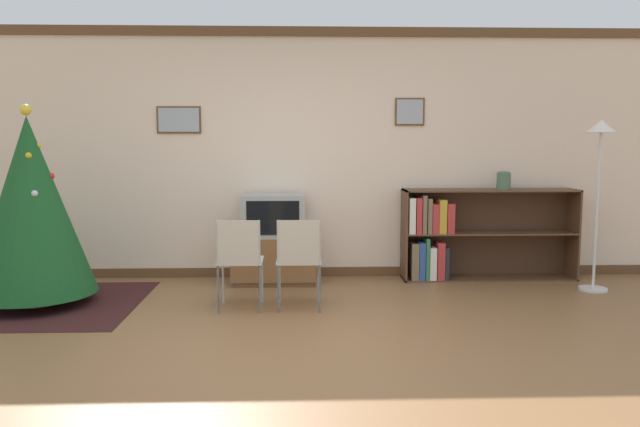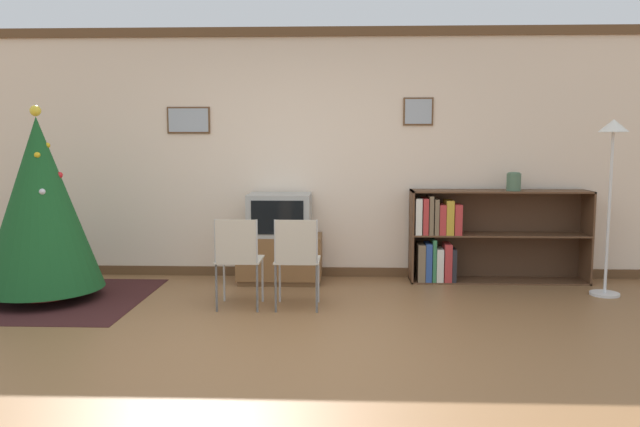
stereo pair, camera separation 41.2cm
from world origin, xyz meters
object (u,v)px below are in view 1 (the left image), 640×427
folding_chair_right (299,258)px  standing_lamp (600,160)px  tv_console (274,259)px  bookshelf (458,236)px  television (274,215)px  folding_chair_left (239,258)px  vase (504,180)px  christmas_tree (31,206)px

folding_chair_right → standing_lamp: size_ratio=0.48×
tv_console → bookshelf: bookshelf is taller
television → standing_lamp: standing_lamp is taller
tv_console → standing_lamp: size_ratio=0.52×
folding_chair_left → bookshelf: size_ratio=0.44×
bookshelf → standing_lamp: 1.60m
television → bookshelf: bookshelf is taller
tv_console → vase: bearing=0.9°
television → vase: 2.47m
television → bookshelf: size_ratio=0.35×
bookshelf → tv_console: bearing=-177.3°
christmas_tree → standing_lamp: 5.41m
tv_console → bookshelf: 1.99m
folding_chair_right → bookshelf: bookshelf is taller
folding_chair_left → bookshelf: bearing=28.1°
vase → television: bearing=-179.0°
tv_console → folding_chair_right: 1.15m
folding_chair_left → standing_lamp: (3.48, 0.63, 0.83)m
standing_lamp → tv_console: bearing=171.7°
television → folding_chair_right: television is taller
bookshelf → standing_lamp: bearing=-24.4°
bookshelf → standing_lamp: standing_lamp is taller
vase → standing_lamp: (0.78, -0.51, 0.23)m
folding_chair_right → bookshelf: 2.09m
television → folding_chair_left: (-0.26, -1.10, -0.25)m
christmas_tree → vase: 4.69m
folding_chair_left → christmas_tree: bearing=171.9°
folding_chair_left → folding_chair_right: size_ratio=1.00×
folding_chair_right → standing_lamp: standing_lamp is taller
tv_console → television: television is taller
christmas_tree → folding_chair_right: 2.47m
christmas_tree → standing_lamp: christmas_tree is taller
television → standing_lamp: 3.31m
bookshelf → folding_chair_right: bearing=-145.1°
vase → folding_chair_left: bearing=-157.1°
tv_console → vase: 2.58m
christmas_tree → bookshelf: 4.26m
tv_console → folding_chair_left: folding_chair_left is taller
christmas_tree → folding_chair_left: (1.90, -0.27, -0.44)m
folding_chair_right → vase: (2.18, 1.14, 0.60)m
christmas_tree → television: christmas_tree is taller
television → folding_chair_right: 1.16m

